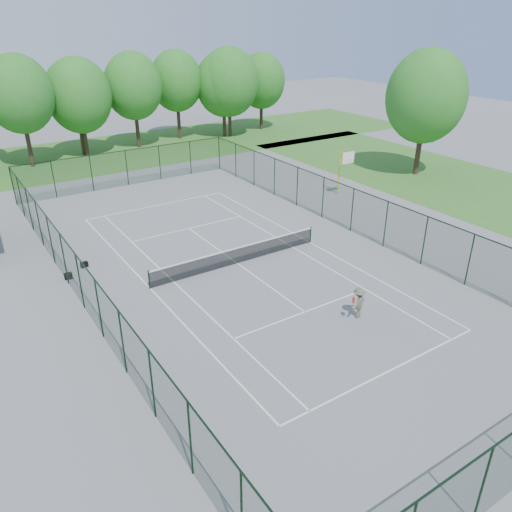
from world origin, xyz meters
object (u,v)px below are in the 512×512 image
at_px(tennis_net, 237,255).
at_px(sports_bag_a, 68,276).
at_px(basketball_goal, 344,164).
at_px(tennis_player, 358,303).

relative_size(tennis_net, sports_bag_a, 25.70).
bearing_deg(tennis_net, basketball_goal, 23.39).
relative_size(sports_bag_a, tennis_player, 0.20).
distance_m(sports_bag_a, tennis_player, 15.85).
height_order(tennis_net, basketball_goal, basketball_goal).
distance_m(tennis_net, tennis_player, 8.34).
bearing_deg(basketball_goal, tennis_net, -156.61).
height_order(basketball_goal, sports_bag_a, basketball_goal).
relative_size(basketball_goal, sports_bag_a, 8.46).
bearing_deg(tennis_player, sports_bag_a, 132.61).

